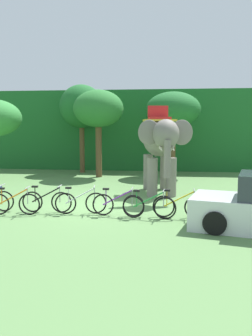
{
  "coord_description": "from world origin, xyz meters",
  "views": [
    {
      "loc": [
        2.88,
        -12.78,
        2.93
      ],
      "look_at": [
        1.18,
        1.0,
        1.3
      ],
      "focal_mm": 39.23,
      "sensor_mm": 36.0,
      "label": 1
    }
  ],
  "objects": [
    {
      "name": "bike_black",
      "position": [
        -1.25,
        -1.09,
        0.39
      ],
      "size": [
        1.71,
        0.52,
        0.92
      ],
      "color": "black",
      "rests_on": "ground"
    },
    {
      "name": "tree_far_left",
      "position": [
        2.96,
        8.43,
        3.77
      ],
      "size": [
        3.11,
        3.11,
        4.81
      ],
      "color": "brown",
      "rests_on": "ground"
    },
    {
      "name": "bike_yellow",
      "position": [
        3.16,
        -1.27,
        0.39
      ],
      "size": [
        1.71,
        0.52,
        0.92
      ],
      "color": "black",
      "rests_on": "ground"
    },
    {
      "name": "tree_left",
      "position": [
        -2.59,
        9.37,
        4.02
      ],
      "size": [
        2.67,
        2.67,
        5.38
      ],
      "color": "brown",
      "rests_on": "ground"
    },
    {
      "name": "bike_purple",
      "position": [
        1.2,
        -1.27,
        0.39
      ],
      "size": [
        1.71,
        0.52,
        0.92
      ],
      "color": "black",
      "rests_on": "ground"
    },
    {
      "name": "bike_green",
      "position": [
        2.21,
        -1.48,
        0.39
      ],
      "size": [
        1.71,
        0.52,
        0.92
      ],
      "color": "black",
      "rests_on": "ground"
    },
    {
      "name": "bike_white",
      "position": [
        -0.07,
        -1.14,
        0.39
      ],
      "size": [
        1.69,
        0.52,
        0.92
      ],
      "color": "black",
      "rests_on": "ground"
    },
    {
      "name": "elephant",
      "position": [
        2.42,
        2.72,
        2.2
      ],
      "size": [
        2.24,
        4.23,
        3.78
      ],
      "color": "slate",
      "rests_on": "ground"
    },
    {
      "name": "ground_plane",
      "position": [
        0.0,
        0.0,
        0.0
      ],
      "size": [
        80.0,
        80.0,
        0.0
      ],
      "primitive_type": "plane",
      "color": "#567F47"
    },
    {
      "name": "bike_orange",
      "position": [
        -2.2,
        -1.55,
        0.39
      ],
      "size": [
        1.71,
        0.52,
        0.92
      ],
      "color": "black",
      "rests_on": "ground"
    },
    {
      "name": "tree_right",
      "position": [
        -1.18,
        7.51,
        3.79
      ],
      "size": [
        2.8,
        2.8,
        4.88
      ],
      "color": "brown",
      "rests_on": "ground"
    },
    {
      "name": "foliage_hedge",
      "position": [
        0.0,
        13.54,
        2.58
      ],
      "size": [
        36.0,
        6.0,
        5.16
      ],
      "primitive_type": "cube",
      "color": "#1E6028",
      "rests_on": "ground"
    }
  ]
}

